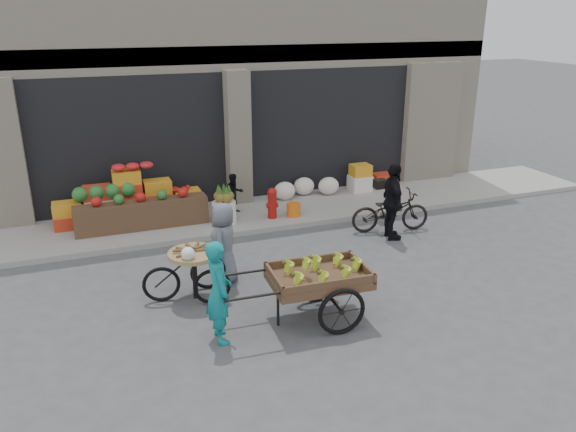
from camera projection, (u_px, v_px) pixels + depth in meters
name	position (u px, v px, depth m)	size (l,w,h in m)	color
ground	(322.00, 294.00, 9.56)	(80.00, 80.00, 0.00)	#424244
sidewalk	(251.00, 214.00, 13.14)	(18.00, 2.20, 0.12)	gray
building	(206.00, 56.00, 15.47)	(14.00, 6.45, 7.00)	beige
fruit_display	(138.00, 198.00, 12.35)	(3.10, 1.12, 1.24)	red
pineapple_bin	(224.00, 212.00, 12.35)	(0.52, 0.52, 0.50)	silver
fire_hydrant	(272.00, 202.00, 12.62)	(0.22, 0.22, 0.71)	#A5140F
orange_bucket	(294.00, 210.00, 12.83)	(0.32, 0.32, 0.30)	orange
right_bay_goods	(341.00, 182.00, 14.42)	(3.35, 0.60, 0.70)	silver
seated_person	(234.00, 193.00, 12.93)	(0.45, 0.35, 0.93)	black
banana_cart	(316.00, 275.00, 8.52)	(2.57, 1.16, 1.06)	brown
vendor_woman	(219.00, 292.00, 7.98)	(0.57, 0.37, 1.56)	#10797D
tricycle_cart	(194.00, 267.00, 9.25)	(1.45, 0.93, 0.95)	#9E7F51
vendor_grey	(224.00, 243.00, 9.77)	(0.72, 0.47, 1.47)	slate
bicycle	(390.00, 211.00, 12.18)	(0.60, 1.72, 0.90)	black
cyclist	(393.00, 202.00, 11.63)	(0.96, 0.40, 1.64)	black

